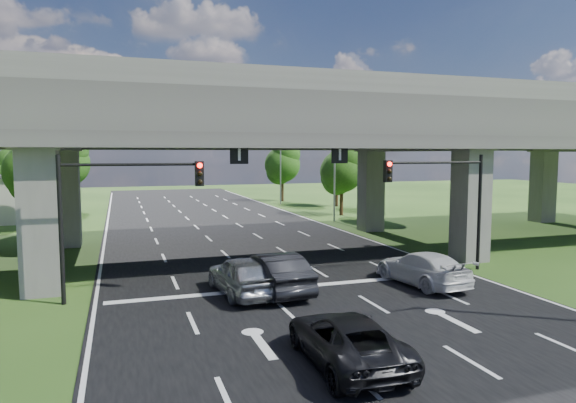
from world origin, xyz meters
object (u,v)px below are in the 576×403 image
signal_left (118,199)px  streetlight_far (330,156)px  car_dark (274,272)px  car_white (422,268)px  signal_right (445,191)px  car_trailing (346,339)px  car_silver (242,275)px  streetlight_beyond (277,155)px

signal_left → streetlight_far: 26.95m
car_dark → car_white: bearing=168.6°
signal_right → car_trailing: signal_right is taller
car_trailing → car_silver: bearing=-79.9°
signal_right → streetlight_far: streetlight_far is taller
signal_left → streetlight_far: (17.92, 20.06, 1.66)m
car_silver → car_dark: car_dark is taller
signal_right → car_white: bearing=-143.0°
streetlight_beyond → signal_right: bearing=-93.6°
streetlight_far → car_white: (-4.70, -21.89, -5.06)m
signal_right → streetlight_beyond: streetlight_beyond is taller
car_trailing → car_white: bearing=-133.3°
car_silver → car_trailing: (1.19, -7.98, -0.13)m
streetlight_far → car_dark: size_ratio=1.91×
signal_right → car_white: (-2.42, -1.83, -3.40)m
streetlight_beyond → signal_left: bearing=-116.4°
car_dark → car_white: car_dark is taller
streetlight_beyond → car_trailing: size_ratio=1.96×
signal_left → car_dark: size_ratio=1.15×
signal_left → car_trailing: size_ratio=1.18×
streetlight_far → car_silver: streetlight_far is taller
streetlight_far → car_trailing: 31.70m
car_silver → signal_left: bearing=-16.2°
signal_left → car_dark: signal_left is taller
streetlight_far → car_silver: size_ratio=2.03×
signal_right → signal_left: 15.65m
streetlight_far → streetlight_beyond: bearing=90.0°
streetlight_far → signal_left: bearing=-131.8°
signal_right → streetlight_beyond: (2.27, 36.06, 1.66)m
signal_left → car_dark: 7.25m
signal_left → car_white: 13.78m
car_silver → signal_right: bearing=179.6°
streetlight_beyond → car_dark: size_ratio=1.91×
streetlight_far → streetlight_beyond: (0.00, 16.00, 0.00)m
signal_left → car_dark: bearing=-8.4°
car_white → signal_left: bearing=-14.0°
car_white → car_silver: bearing=-12.2°
car_white → signal_right: bearing=-149.1°
signal_right → car_silver: size_ratio=1.22×
car_silver → car_trailing: bearing=93.0°
car_dark → signal_left: bearing=-12.4°
signal_left → car_silver: 6.04m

